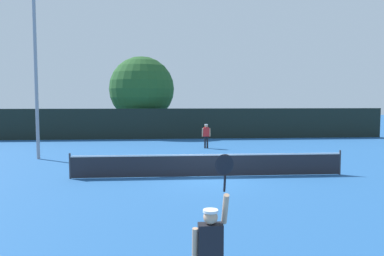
{
  "coord_description": "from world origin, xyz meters",
  "views": [
    {
      "loc": [
        -1.94,
        -15.84,
        3.3
      ],
      "look_at": [
        -0.37,
        4.47,
        1.74
      ],
      "focal_mm": 35.44,
      "sensor_mm": 36.0,
      "label": 1
    }
  ],
  "objects_px": {
    "parked_car_near": "(98,124)",
    "large_tree": "(142,89)",
    "parked_car_mid": "(147,125)",
    "tennis_ball": "(198,176)",
    "player_receiving": "(206,134)",
    "light_pole": "(35,60)",
    "parked_car_far": "(287,124)",
    "player_serving": "(211,244)"
  },
  "relations": [
    {
      "from": "player_serving",
      "to": "parked_car_far",
      "type": "relative_size",
      "value": 0.57
    },
    {
      "from": "parked_car_mid",
      "to": "parked_car_near",
      "type": "bearing_deg",
      "value": 167.58
    },
    {
      "from": "parked_car_mid",
      "to": "parked_car_far",
      "type": "relative_size",
      "value": 1.0
    },
    {
      "from": "player_receiving",
      "to": "large_tree",
      "type": "relative_size",
      "value": 0.23
    },
    {
      "from": "player_serving",
      "to": "large_tree",
      "type": "distance_m",
      "value": 29.28
    },
    {
      "from": "parked_car_near",
      "to": "large_tree",
      "type": "bearing_deg",
      "value": -38.27
    },
    {
      "from": "large_tree",
      "to": "parked_car_near",
      "type": "bearing_deg",
      "value": 142.14
    },
    {
      "from": "player_receiving",
      "to": "parked_car_far",
      "type": "relative_size",
      "value": 0.38
    },
    {
      "from": "light_pole",
      "to": "parked_car_far",
      "type": "relative_size",
      "value": 2.25
    },
    {
      "from": "light_pole",
      "to": "parked_car_mid",
      "type": "relative_size",
      "value": 2.25
    },
    {
      "from": "parked_car_mid",
      "to": "tennis_ball",
      "type": "bearing_deg",
      "value": -85.54
    },
    {
      "from": "tennis_ball",
      "to": "parked_car_far",
      "type": "distance_m",
      "value": 23.87
    },
    {
      "from": "tennis_ball",
      "to": "parked_car_near",
      "type": "xyz_separation_m",
      "value": [
        -7.92,
        22.26,
        0.74
      ]
    },
    {
      "from": "parked_car_near",
      "to": "light_pole",
      "type": "bearing_deg",
      "value": -91.89
    },
    {
      "from": "light_pole",
      "to": "large_tree",
      "type": "height_order",
      "value": "light_pole"
    },
    {
      "from": "tennis_ball",
      "to": "large_tree",
      "type": "distance_m",
      "value": 19.48
    },
    {
      "from": "tennis_ball",
      "to": "parked_car_mid",
      "type": "bearing_deg",
      "value": 98.05
    },
    {
      "from": "player_serving",
      "to": "parked_car_mid",
      "type": "height_order",
      "value": "player_serving"
    },
    {
      "from": "player_receiving",
      "to": "large_tree",
      "type": "distance_m",
      "value": 11.13
    },
    {
      "from": "player_serving",
      "to": "parked_car_mid",
      "type": "relative_size",
      "value": 0.57
    },
    {
      "from": "large_tree",
      "to": "parked_car_mid",
      "type": "xyz_separation_m",
      "value": [
        0.33,
        2.77,
        -3.42
      ]
    },
    {
      "from": "player_serving",
      "to": "player_receiving",
      "type": "distance_m",
      "value": 19.59
    },
    {
      "from": "light_pole",
      "to": "tennis_ball",
      "type": "bearing_deg",
      "value": -32.88
    },
    {
      "from": "tennis_ball",
      "to": "light_pole",
      "type": "xyz_separation_m",
      "value": [
        -8.35,
        5.4,
        5.39
      ]
    },
    {
      "from": "parked_car_near",
      "to": "parked_car_far",
      "type": "xyz_separation_m",
      "value": [
        18.86,
        -1.06,
        0.0
      ]
    },
    {
      "from": "parked_car_far",
      "to": "tennis_ball",
      "type": "bearing_deg",
      "value": -120.39
    },
    {
      "from": "player_receiving",
      "to": "parked_car_far",
      "type": "distance_m",
      "value": 15.32
    },
    {
      "from": "large_tree",
      "to": "parked_car_mid",
      "type": "height_order",
      "value": "large_tree"
    },
    {
      "from": "player_receiving",
      "to": "light_pole",
      "type": "bearing_deg",
      "value": 21.26
    },
    {
      "from": "parked_car_mid",
      "to": "parked_car_far",
      "type": "distance_m",
      "value": 13.98
    },
    {
      "from": "parked_car_mid",
      "to": "parked_car_far",
      "type": "height_order",
      "value": "same"
    },
    {
      "from": "tennis_ball",
      "to": "large_tree",
      "type": "bearing_deg",
      "value": 100.21
    },
    {
      "from": "player_receiving",
      "to": "large_tree",
      "type": "height_order",
      "value": "large_tree"
    },
    {
      "from": "player_receiving",
      "to": "player_serving",
      "type": "bearing_deg",
      "value": 83.64
    },
    {
      "from": "player_receiving",
      "to": "parked_car_mid",
      "type": "distance_m",
      "value": 13.09
    },
    {
      "from": "tennis_ball",
      "to": "parked_car_far",
      "type": "xyz_separation_m",
      "value": [
        10.94,
        21.2,
        0.74
      ]
    },
    {
      "from": "player_receiving",
      "to": "parked_car_mid",
      "type": "relative_size",
      "value": 0.38
    },
    {
      "from": "parked_car_far",
      "to": "parked_car_near",
      "type": "bearing_deg",
      "value": 173.68
    },
    {
      "from": "player_serving",
      "to": "parked_car_mid",
      "type": "bearing_deg",
      "value": 94.11
    },
    {
      "from": "player_serving",
      "to": "parked_car_mid",
      "type": "distance_m",
      "value": 31.85
    },
    {
      "from": "tennis_ball",
      "to": "large_tree",
      "type": "xyz_separation_m",
      "value": [
        -3.37,
        18.73,
        4.16
      ]
    },
    {
      "from": "player_serving",
      "to": "parked_car_near",
      "type": "height_order",
      "value": "player_serving"
    }
  ]
}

